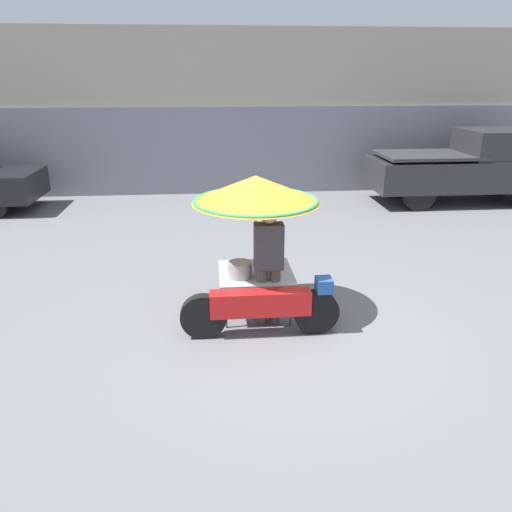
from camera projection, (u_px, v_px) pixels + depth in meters
name	position (u px, v px, depth m)	size (l,w,h in m)	color
ground_plane	(279.00, 323.00, 6.84)	(36.00, 36.00, 0.00)	slate
shopfront_building	(238.00, 111.00, 14.64)	(28.00, 2.06, 4.42)	gray
vendor_motorcycle_cart	(257.00, 213.00, 6.58)	(2.06, 1.70, 1.97)	black
vendor_person	(269.00, 260.00, 6.54)	(0.38, 0.22, 1.63)	#4C473D
pickup_truck	(468.00, 167.00, 13.07)	(4.83, 1.78, 1.89)	black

